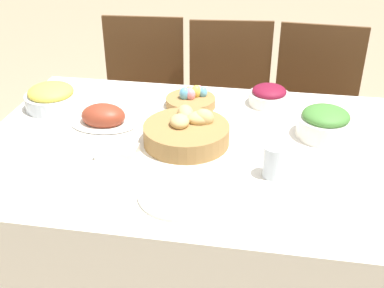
# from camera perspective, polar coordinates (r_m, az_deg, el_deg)

# --- Properties ---
(dining_table) EXTENTS (1.50, 0.99, 0.74)m
(dining_table) POSITION_cam_1_polar(r_m,az_deg,el_deg) (1.83, 1.06, -10.19)
(dining_table) COLOR white
(dining_table) RESTS_ON ground
(chair_far_right) EXTENTS (0.45, 0.45, 0.90)m
(chair_far_right) POSITION_cam_1_polar(r_m,az_deg,el_deg) (2.49, 14.31, 3.75)
(chair_far_right) COLOR brown
(chair_far_right) RESTS_ON ground
(chair_far_left) EXTENTS (0.45, 0.45, 0.90)m
(chair_far_left) POSITION_cam_1_polar(r_m,az_deg,el_deg) (2.56, -6.00, 5.30)
(chair_far_left) COLOR brown
(chair_far_left) RESTS_ON ground
(chair_far_center) EXTENTS (0.46, 0.46, 0.90)m
(chair_far_center) POSITION_cam_1_polar(r_m,az_deg,el_deg) (2.49, 4.31, 4.59)
(chair_far_center) COLOR brown
(chair_far_center) RESTS_ON ground
(bread_basket) EXTENTS (0.29, 0.29, 0.11)m
(bread_basket) POSITION_cam_1_polar(r_m,az_deg,el_deg) (1.61, -0.57, 1.46)
(bread_basket) COLOR #9E7542
(bread_basket) RESTS_ON dining_table
(egg_basket) EXTENTS (0.19, 0.19, 0.08)m
(egg_basket) POSITION_cam_1_polar(r_m,az_deg,el_deg) (1.87, -0.12, 5.32)
(egg_basket) COLOR #9E7542
(egg_basket) RESTS_ON dining_table
(ham_platter) EXTENTS (0.25, 0.17, 0.08)m
(ham_platter) POSITION_cam_1_polar(r_m,az_deg,el_deg) (1.76, -10.45, 3.14)
(ham_platter) COLOR white
(ham_platter) RESTS_ON dining_table
(green_salad_bowl) EXTENTS (0.19, 0.19, 0.11)m
(green_salad_bowl) POSITION_cam_1_polar(r_m,az_deg,el_deg) (1.70, 15.48, 2.43)
(green_salad_bowl) COLOR white
(green_salad_bowl) RESTS_ON dining_table
(beet_salad_bowl) EXTENTS (0.16, 0.16, 0.08)m
(beet_salad_bowl) POSITION_cam_1_polar(r_m,az_deg,el_deg) (1.90, 9.11, 5.70)
(beet_salad_bowl) COLOR white
(beet_salad_bowl) RESTS_ON dining_table
(pineapple_bowl) EXTENTS (0.20, 0.20, 0.10)m
(pineapple_bowl) POSITION_cam_1_polar(r_m,az_deg,el_deg) (1.92, -16.32, 5.37)
(pineapple_bowl) COLOR silver
(pineapple_bowl) RESTS_ON dining_table
(dinner_plate) EXTENTS (0.24, 0.24, 0.01)m
(dinner_plate) POSITION_cam_1_polar(r_m,az_deg,el_deg) (1.36, -1.31, -5.99)
(dinner_plate) COLOR white
(dinner_plate) RESTS_ON dining_table
(fork) EXTENTS (0.02, 0.19, 0.00)m
(fork) POSITION_cam_1_polar(r_m,az_deg,el_deg) (1.39, -7.30, -5.44)
(fork) COLOR silver
(fork) RESTS_ON dining_table
(knife) EXTENTS (0.02, 0.19, 0.00)m
(knife) POSITION_cam_1_polar(r_m,az_deg,el_deg) (1.35, 4.90, -6.67)
(knife) COLOR silver
(knife) RESTS_ON dining_table
(spoon) EXTENTS (0.02, 0.19, 0.00)m
(spoon) POSITION_cam_1_polar(r_m,az_deg,el_deg) (1.35, 6.18, -6.78)
(spoon) COLOR silver
(spoon) RESTS_ON dining_table
(drinking_cup) EXTENTS (0.07, 0.07, 0.10)m
(drinking_cup) POSITION_cam_1_polar(r_m,az_deg,el_deg) (1.44, 9.67, -2.06)
(drinking_cup) COLOR silver
(drinking_cup) RESTS_ON dining_table
(butter_dish) EXTENTS (0.13, 0.08, 0.03)m
(butter_dish) POSITION_cam_1_polar(r_m,az_deg,el_deg) (1.56, -8.84, -0.92)
(butter_dish) COLOR white
(butter_dish) RESTS_ON dining_table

